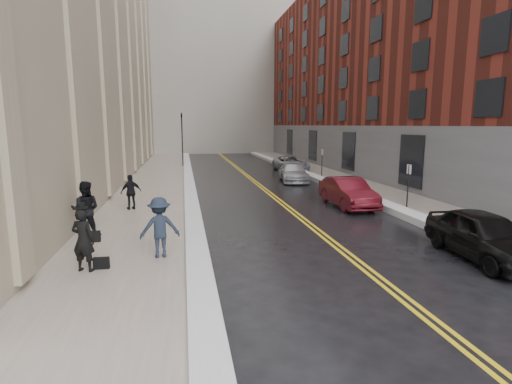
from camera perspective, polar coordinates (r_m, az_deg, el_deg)
name	(u,v)px	position (r m, az deg, el deg)	size (l,w,h in m)	color
ground	(291,290)	(10.27, 4.99, -13.77)	(160.00, 160.00, 0.00)	black
sidewalk_left	(152,190)	(25.47, -14.61, 0.26)	(4.00, 64.00, 0.15)	gray
sidewalk_right	(357,184)	(27.89, 14.23, 1.06)	(3.00, 64.00, 0.15)	gray
lane_stripe_a	(261,188)	(25.88, 0.76, 0.55)	(0.12, 64.00, 0.01)	gold
lane_stripe_b	(265,188)	(25.93, 1.28, 0.57)	(0.12, 64.00, 0.01)	gold
snow_ridge_left	(190,188)	(25.39, -9.44, 0.54)	(0.70, 60.80, 0.26)	white
snow_ridge_right	(331,184)	(27.17, 10.69, 1.13)	(0.85, 60.80, 0.30)	white
building_right	(420,66)	(38.14, 22.43, 16.32)	(14.00, 50.00, 18.00)	maroon
tower_far_right	(271,25)	(78.95, 2.22, 22.70)	(22.00, 18.00, 44.00)	slate
traffic_signal	(182,135)	(39.09, -10.51, 7.98)	(0.18, 0.15, 5.20)	black
parking_sign_near	(408,183)	(20.20, 20.91, 1.24)	(0.06, 0.35, 2.23)	black
parking_sign_far	(322,161)	(31.02, 9.42, 4.44)	(0.06, 0.35, 2.23)	black
car_black	(484,235)	(14.01, 29.84, -5.41)	(1.76, 4.38, 1.49)	black
car_maroon	(348,192)	(20.46, 12.98, -0.04)	(1.55, 4.43, 1.46)	#4C0D15
car_silver_near	(293,173)	(29.04, 5.35, 2.79)	(1.82, 4.48, 1.30)	#AAACB1
car_silver_far	(291,164)	(35.48, 5.00, 4.07)	(2.26, 4.90, 1.36)	#A1A3A9
pedestrian_main	(83,240)	(11.70, -23.45, -6.29)	(0.64, 0.42, 1.75)	black
pedestrian_a	(86,209)	(15.15, -23.18, -2.31)	(0.97, 0.75, 1.99)	black
pedestrian_b	(160,227)	(12.23, -13.59, -4.93)	(1.17, 0.67, 1.81)	#1A2230
pedestrian_c	(131,192)	(19.47, -17.41, -0.01)	(0.96, 0.40, 1.63)	black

